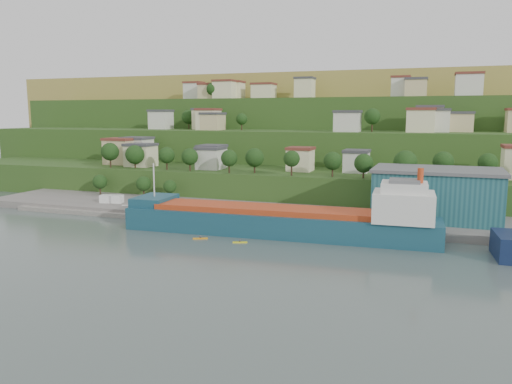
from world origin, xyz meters
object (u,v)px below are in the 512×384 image
at_px(cargo_ship_near, 287,223).
at_px(kayak_orange, 200,238).
at_px(warehouse, 436,194).
at_px(caravan, 112,200).

relative_size(cargo_ship_near, kayak_orange, 22.38).
bearing_deg(warehouse, kayak_orange, -146.83).
bearing_deg(warehouse, caravan, -174.05).
distance_m(cargo_ship_near, warehouse, 39.69).
xyz_separation_m(cargo_ship_near, caravan, (-58.35, 14.09, -0.28)).
distance_m(warehouse, kayak_orange, 60.08).
height_order(caravan, kayak_orange, caravan).
xyz_separation_m(warehouse, kayak_orange, (-50.55, -31.42, -8.18)).
bearing_deg(caravan, kayak_orange, -41.13).
height_order(cargo_ship_near, caravan, cargo_ship_near).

